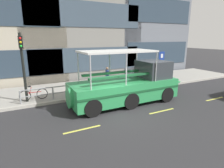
# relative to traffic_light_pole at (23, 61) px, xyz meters

# --- Properties ---
(ground_plane) EXTENTS (120.00, 120.00, 0.00)m
(ground_plane) POSITION_rel_traffic_light_pole_xyz_m (4.45, -3.73, -2.75)
(ground_plane) COLOR #2B2B2D
(sidewalk) EXTENTS (32.00, 4.80, 0.18)m
(sidewalk) POSITION_rel_traffic_light_pole_xyz_m (4.45, 1.87, -2.66)
(sidewalk) COLOR #99968E
(sidewalk) RESTS_ON ground_plane
(curb_edge) EXTENTS (32.00, 0.18, 0.18)m
(curb_edge) POSITION_rel_traffic_light_pole_xyz_m (4.45, -0.62, -2.66)
(curb_edge) COLOR #B2ADA3
(curb_edge) RESTS_ON ground_plane
(lane_centreline) EXTENTS (25.80, 0.12, 0.01)m
(lane_centreline) POSITION_rel_traffic_light_pole_xyz_m (4.45, -4.80, -2.75)
(lane_centreline) COLOR #DBD64C
(lane_centreline) RESTS_ON ground_plane
(curb_guardrail) EXTENTS (11.72, 0.09, 0.86)m
(curb_guardrail) POSITION_rel_traffic_light_pole_xyz_m (5.44, -0.28, -1.99)
(curb_guardrail) COLOR gray
(curb_guardrail) RESTS_ON sidewalk
(traffic_light_pole) EXTENTS (0.24, 0.46, 4.25)m
(traffic_light_pole) POSITION_rel_traffic_light_pole_xyz_m (0.00, 0.00, 0.00)
(traffic_light_pole) COLOR black
(traffic_light_pole) RESTS_ON sidewalk
(parking_sign) EXTENTS (0.60, 0.12, 2.75)m
(parking_sign) POSITION_rel_traffic_light_pole_xyz_m (11.31, 0.43, -0.71)
(parking_sign) COLOR #4C4F54
(parking_sign) RESTS_ON sidewalk
(leaned_bicycle) EXTENTS (1.74, 0.46, 0.96)m
(leaned_bicycle) POSITION_rel_traffic_light_pole_xyz_m (0.42, 0.18, -2.20)
(leaned_bicycle) COLOR black
(leaned_bicycle) RESTS_ON sidewalk
(duck_tour_boat) EXTENTS (8.68, 2.47, 3.40)m
(duck_tour_boat) POSITION_rel_traffic_light_pole_xyz_m (6.14, -2.60, -1.64)
(duck_tour_boat) COLOR #2D9351
(duck_tour_boat) RESTS_ON ground_plane
(pedestrian_near_bow) EXTENTS (0.46, 0.29, 1.70)m
(pedestrian_near_bow) POSITION_rel_traffic_light_pole_xyz_m (9.41, 1.15, -1.55)
(pedestrian_near_bow) COLOR black
(pedestrian_near_bow) RESTS_ON sidewalk
(pedestrian_mid_left) EXTENTS (0.22, 0.47, 1.62)m
(pedestrian_mid_left) POSITION_rel_traffic_light_pole_xyz_m (6.21, 1.14, -1.59)
(pedestrian_mid_left) COLOR black
(pedestrian_mid_left) RESTS_ON sidewalk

